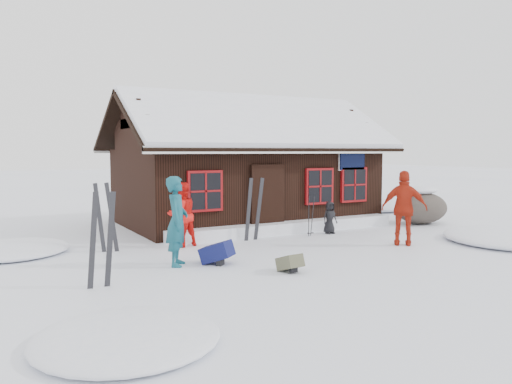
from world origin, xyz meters
TOP-DOWN VIEW (x-y plane):
  - ground at (0.00, 0.00)m, footprint 120.00×120.00m
  - mountain_hut at (1.50, 4.98)m, footprint 8.90×6.09m
  - snow_drift at (1.50, 2.25)m, footprint 7.60×0.60m
  - snow_mounds at (1.65, 1.86)m, footprint 20.60×13.20m
  - skier_teal at (-2.90, -0.20)m, footprint 0.74×0.84m
  - skier_orange_left at (-2.05, 1.76)m, footprint 0.92×0.78m
  - skier_orange_right at (3.04, -0.91)m, footprint 1.15×1.14m
  - skier_crouched at (2.51, 1.52)m, footprint 0.47×0.31m
  - boulder at (6.47, 1.64)m, footprint 1.93×1.45m
  - ski_pair_left at (-4.68, -1.15)m, footprint 0.53×0.18m
  - ski_pair_mid at (-3.90, 2.01)m, footprint 0.59×0.13m
  - ski_pair_right at (0.03, 1.70)m, footprint 0.57×0.19m
  - ski_poles at (1.79, 1.49)m, footprint 0.22×0.11m
  - backpack_blue at (-2.10, -0.47)m, footprint 0.78×0.79m
  - backpack_olive at (-1.12, -1.87)m, footprint 0.40×0.51m

SIDE VIEW (x-z plane):
  - ground at x=0.00m, z-range 0.00..0.00m
  - snow_mounds at x=1.65m, z-range -0.24..0.24m
  - backpack_olive at x=-1.12m, z-range 0.00..0.26m
  - backpack_blue at x=-2.10m, z-range 0.00..0.35m
  - snow_drift at x=1.50m, z-range 0.00..0.35m
  - skier_crouched at x=2.51m, z-range 0.00..0.96m
  - ski_poles at x=1.79m, z-range -0.04..1.17m
  - boulder at x=6.47m, z-range 0.00..1.14m
  - ski_pair_mid at x=-3.90m, z-range -0.05..1.70m
  - skier_orange_left at x=-2.05m, z-range 0.00..1.66m
  - ski_pair_right at x=0.03m, z-range -0.05..1.72m
  - ski_pair_left at x=-4.68m, z-range -0.05..1.73m
  - skier_teal at x=-2.90m, z-range 0.00..1.92m
  - skier_orange_right at x=3.04m, z-range 0.00..1.95m
  - mountain_hut at x=1.50m, z-range -0.63..3.79m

